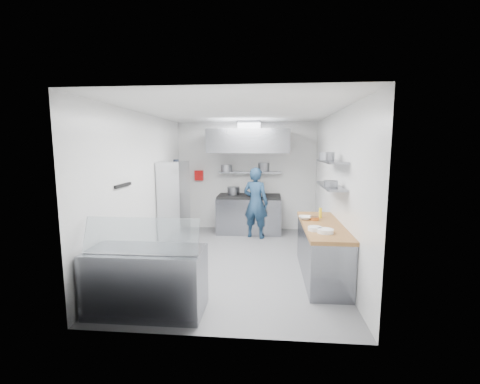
# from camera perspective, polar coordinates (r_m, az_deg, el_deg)

# --- Properties ---
(floor) EXTENTS (5.00, 5.00, 0.00)m
(floor) POSITION_cam_1_polar(r_m,az_deg,el_deg) (6.29, -0.49, -12.13)
(floor) COLOR slate
(floor) RESTS_ON ground
(ceiling) EXTENTS (5.00, 5.00, 0.00)m
(ceiling) POSITION_cam_1_polar(r_m,az_deg,el_deg) (5.94, -0.52, 14.15)
(ceiling) COLOR silver
(ceiling) RESTS_ON wall_back
(wall_back) EXTENTS (3.60, 2.80, 0.02)m
(wall_back) POSITION_cam_1_polar(r_m,az_deg,el_deg) (8.43, 1.13, 2.80)
(wall_back) COLOR white
(wall_back) RESTS_ON floor
(wall_front) EXTENTS (3.60, 2.80, 0.02)m
(wall_front) POSITION_cam_1_polar(r_m,az_deg,el_deg) (3.51, -4.46, -4.60)
(wall_front) COLOR white
(wall_front) RESTS_ON floor
(wall_left) EXTENTS (2.80, 5.00, 0.02)m
(wall_left) POSITION_cam_1_polar(r_m,az_deg,el_deg) (6.38, -16.81, 0.78)
(wall_left) COLOR white
(wall_left) RESTS_ON floor
(wall_right) EXTENTS (2.80, 5.00, 0.02)m
(wall_right) POSITION_cam_1_polar(r_m,az_deg,el_deg) (6.05, 16.71, 0.41)
(wall_right) COLOR white
(wall_right) RESTS_ON floor
(gas_range) EXTENTS (1.60, 0.80, 0.90)m
(gas_range) POSITION_cam_1_polar(r_m,az_deg,el_deg) (8.17, 1.63, -4.11)
(gas_range) COLOR gray
(gas_range) RESTS_ON floor
(cooktop) EXTENTS (1.57, 0.78, 0.06)m
(cooktop) POSITION_cam_1_polar(r_m,az_deg,el_deg) (8.09, 1.64, -0.78)
(cooktop) COLOR black
(cooktop) RESTS_ON gas_range
(stock_pot_left) EXTENTS (0.31, 0.31, 0.20)m
(stock_pot_left) POSITION_cam_1_polar(r_m,az_deg,el_deg) (8.16, -1.17, 0.22)
(stock_pot_left) COLOR slate
(stock_pot_left) RESTS_ON cooktop
(stock_pot_mid) EXTENTS (0.36, 0.36, 0.24)m
(stock_pot_mid) POSITION_cam_1_polar(r_m,az_deg,el_deg) (7.95, 3.06, 0.16)
(stock_pot_mid) COLOR slate
(stock_pot_mid) RESTS_ON cooktop
(over_range_shelf) EXTENTS (1.60, 0.30, 0.04)m
(over_range_shelf) POSITION_cam_1_polar(r_m,az_deg,el_deg) (8.26, 1.75, 3.52)
(over_range_shelf) COLOR gray
(over_range_shelf) RESTS_ON wall_back
(shelf_pot_a) EXTENTS (0.28, 0.28, 0.18)m
(shelf_pot_a) POSITION_cam_1_polar(r_m,az_deg,el_deg) (8.09, -2.44, 4.21)
(shelf_pot_a) COLOR slate
(shelf_pot_a) RESTS_ON over_range_shelf
(shelf_pot_b) EXTENTS (0.31, 0.31, 0.22)m
(shelf_pot_b) POSITION_cam_1_polar(r_m,az_deg,el_deg) (8.45, 4.25, 4.49)
(shelf_pot_b) COLOR slate
(shelf_pot_b) RESTS_ON over_range_shelf
(extractor_hood) EXTENTS (1.90, 1.15, 0.55)m
(extractor_hood) POSITION_cam_1_polar(r_m,az_deg,el_deg) (7.82, 1.60, 9.00)
(extractor_hood) COLOR gray
(extractor_hood) RESTS_ON wall_back
(hood_duct) EXTENTS (0.55, 0.55, 0.24)m
(hood_duct) POSITION_cam_1_polar(r_m,az_deg,el_deg) (8.06, 1.71, 11.67)
(hood_duct) COLOR slate
(hood_duct) RESTS_ON extractor_hood
(red_firebox) EXTENTS (0.22, 0.10, 0.26)m
(red_firebox) POSITION_cam_1_polar(r_m,az_deg,el_deg) (8.55, -7.30, 2.94)
(red_firebox) COLOR red
(red_firebox) RESTS_ON wall_back
(chef) EXTENTS (0.72, 0.59, 1.69)m
(chef) POSITION_cam_1_polar(r_m,az_deg,el_deg) (7.63, 2.78, -1.94)
(chef) COLOR #19324D
(chef) RESTS_ON floor
(wire_rack) EXTENTS (0.50, 0.90, 1.85)m
(wire_rack) POSITION_cam_1_polar(r_m,az_deg,el_deg) (7.38, -11.60, -1.83)
(wire_rack) COLOR silver
(wire_rack) RESTS_ON floor
(rack_bin_a) EXTENTS (0.17, 0.22, 0.20)m
(rack_bin_a) POSITION_cam_1_polar(r_m,az_deg,el_deg) (7.43, -11.50, -2.75)
(rack_bin_a) COLOR white
(rack_bin_a) RESTS_ON wire_rack
(rack_bin_b) EXTENTS (0.12, 0.16, 0.14)m
(rack_bin_b) POSITION_cam_1_polar(r_m,az_deg,el_deg) (7.62, -11.01, 1.34)
(rack_bin_b) COLOR yellow
(rack_bin_b) RESTS_ON wire_rack
(rack_jar) EXTENTS (0.12, 0.12, 0.18)m
(rack_jar) POSITION_cam_1_polar(r_m,az_deg,el_deg) (7.32, -11.29, 5.00)
(rack_jar) COLOR black
(rack_jar) RESTS_ON wire_rack
(knife_strip) EXTENTS (0.04, 0.55, 0.05)m
(knife_strip) POSITION_cam_1_polar(r_m,az_deg,el_deg) (5.54, -20.07, 1.15)
(knife_strip) COLOR black
(knife_strip) RESTS_ON wall_left
(prep_counter_base) EXTENTS (0.62, 2.00, 0.84)m
(prep_counter_base) POSITION_cam_1_polar(r_m,az_deg,el_deg) (5.63, 14.30, -10.29)
(prep_counter_base) COLOR gray
(prep_counter_base) RESTS_ON floor
(prep_counter_top) EXTENTS (0.65, 2.04, 0.06)m
(prep_counter_top) POSITION_cam_1_polar(r_m,az_deg,el_deg) (5.51, 14.47, -5.84)
(prep_counter_top) COLOR brown
(prep_counter_top) RESTS_ON prep_counter_base
(plate_stack_a) EXTENTS (0.24, 0.24, 0.06)m
(plate_stack_a) POSITION_cam_1_polar(r_m,az_deg,el_deg) (4.95, 14.94, -6.71)
(plate_stack_a) COLOR white
(plate_stack_a) RESTS_ON prep_counter_top
(plate_stack_b) EXTENTS (0.21, 0.21, 0.06)m
(plate_stack_b) POSITION_cam_1_polar(r_m,az_deg,el_deg) (5.05, 13.17, -6.35)
(plate_stack_b) COLOR white
(plate_stack_b) RESTS_ON prep_counter_top
(copper_pan) EXTENTS (0.16, 0.16, 0.06)m
(copper_pan) POSITION_cam_1_polar(r_m,az_deg,el_deg) (5.76, 13.06, -4.59)
(copper_pan) COLOR #CB7839
(copper_pan) RESTS_ON prep_counter_top
(squeeze_bottle) EXTENTS (0.05, 0.05, 0.18)m
(squeeze_bottle) POSITION_cam_1_polar(r_m,az_deg,el_deg) (5.94, 14.10, -3.64)
(squeeze_bottle) COLOR yellow
(squeeze_bottle) RESTS_ON prep_counter_top
(mixing_bowl) EXTENTS (0.24, 0.24, 0.06)m
(mixing_bowl) POSITION_cam_1_polar(r_m,az_deg,el_deg) (5.78, 11.53, -4.50)
(mixing_bowl) COLOR white
(mixing_bowl) RESTS_ON prep_counter_top
(wall_shelf_lower) EXTENTS (0.30, 1.30, 0.04)m
(wall_shelf_lower) POSITION_cam_1_polar(r_m,az_deg,el_deg) (5.72, 15.78, 1.03)
(wall_shelf_lower) COLOR gray
(wall_shelf_lower) RESTS_ON wall_right
(wall_shelf_upper) EXTENTS (0.30, 1.30, 0.04)m
(wall_shelf_upper) POSITION_cam_1_polar(r_m,az_deg,el_deg) (5.68, 15.94, 5.24)
(wall_shelf_upper) COLOR gray
(wall_shelf_upper) RESTS_ON wall_right
(shelf_pot_c) EXTENTS (0.23, 0.23, 0.10)m
(shelf_pot_c) POSITION_cam_1_polar(r_m,az_deg,el_deg) (5.45, 15.85, 1.44)
(shelf_pot_c) COLOR slate
(shelf_pot_c) RESTS_ON wall_shelf_lower
(shelf_pot_d) EXTENTS (0.26, 0.26, 0.14)m
(shelf_pot_d) POSITION_cam_1_polar(r_m,az_deg,el_deg) (5.69, 15.15, 6.17)
(shelf_pot_d) COLOR slate
(shelf_pot_d) RESTS_ON wall_shelf_upper
(display_case) EXTENTS (1.50, 0.70, 0.85)m
(display_case) POSITION_cam_1_polar(r_m,az_deg,el_deg) (4.53, -16.24, -14.91)
(display_case) COLOR gray
(display_case) RESTS_ON floor
(display_glass) EXTENTS (1.47, 0.19, 0.42)m
(display_glass) POSITION_cam_1_polar(r_m,az_deg,el_deg) (4.22, -17.18, -7.40)
(display_glass) COLOR silver
(display_glass) RESTS_ON display_case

